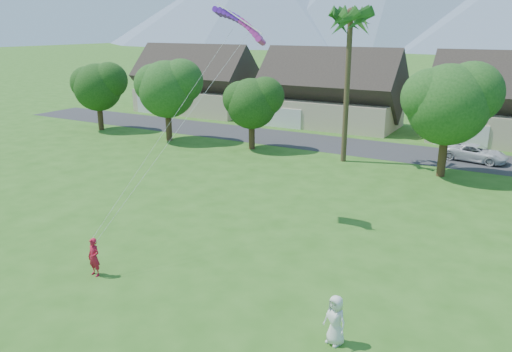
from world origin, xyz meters
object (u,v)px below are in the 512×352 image
Objects in this scene: kite_flyer at (94,257)px; parked_car at (476,153)px; watcher at (335,320)px; parafoil_kite at (242,22)px.

parked_car is (12.54, 30.47, -0.20)m from kite_flyer.
kite_flyer is 0.36× the size of parked_car.
watcher is at bearing 6.83° from kite_flyer.
parafoil_kite is at bearing 82.53° from kite_flyer.
parked_car is at bearing 58.94° from parafoil_kite.
kite_flyer is at bearing -105.17° from parafoil_kite.
parked_car is (1.12, 29.87, -0.24)m from watcher.
parked_car is 25.40m from parafoil_kite.
kite_flyer is at bearing -157.27° from watcher.
watcher is 0.57× the size of parafoil_kite.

